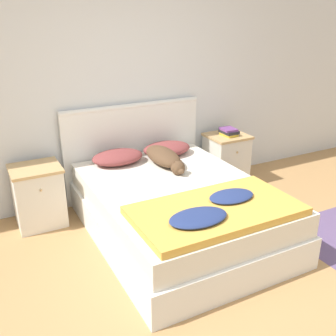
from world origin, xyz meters
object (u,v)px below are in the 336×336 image
at_px(pillow_left, 118,157).
at_px(pillow_right, 167,149).
at_px(nightstand_left, 38,196).
at_px(nightstand_right, 226,159).
at_px(book_stack, 229,132).
at_px(bed, 178,210).
at_px(dog, 164,157).

height_order(pillow_left, pillow_right, same).
height_order(nightstand_left, pillow_left, pillow_left).
relative_size(nightstand_right, pillow_right, 1.12).
bearing_deg(book_stack, bed, -144.91).
bearing_deg(pillow_left, pillow_right, 0.00).
xyz_separation_m(dog, book_stack, (1.00, 0.26, 0.07)).
distance_m(nightstand_right, dog, 1.08).
bearing_deg(dog, pillow_right, 57.42).
bearing_deg(pillow_right, nightstand_left, 178.95).
height_order(bed, nightstand_left, nightstand_left).
relative_size(bed, pillow_left, 3.78).
xyz_separation_m(nightstand_left, dog, (1.26, -0.28, 0.28)).
distance_m(bed, pillow_right, 0.91).
distance_m(bed, nightstand_right, 1.40).
distance_m(nightstand_left, pillow_left, 0.88).
distance_m(pillow_left, book_stack, 1.43).
bearing_deg(nightstand_right, nightstand_left, 180.00).
xyz_separation_m(nightstand_right, pillow_left, (-1.42, -0.03, 0.27)).
relative_size(bed, nightstand_left, 3.37).
bearing_deg(nightstand_left, book_stack, -0.58).
xyz_separation_m(bed, nightstand_right, (1.13, 0.82, 0.06)).
distance_m(nightstand_left, nightstand_right, 2.26).
height_order(nightstand_left, dog, dog).
relative_size(pillow_left, dog, 0.67).
height_order(nightstand_left, book_stack, book_stack).
relative_size(pillow_right, book_stack, 2.61).
bearing_deg(nightstand_left, pillow_right, -1.05).
xyz_separation_m(bed, dog, (0.13, 0.54, 0.34)).
xyz_separation_m(pillow_right, dog, (-0.16, -0.26, 0.01)).
bearing_deg(dog, nightstand_left, 167.38).
distance_m(bed, dog, 0.65).
distance_m(pillow_right, book_stack, 0.84).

